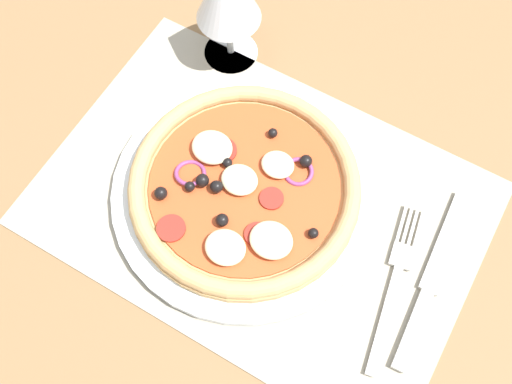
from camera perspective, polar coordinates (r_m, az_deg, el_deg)
ground_plane at (r=64.72cm, az=0.45°, el=-1.55°), size 190.00×140.00×2.40cm
placemat at (r=63.43cm, az=0.45°, el=-1.07°), size 45.43×31.33×0.40cm
plate at (r=63.06cm, az=-1.22°, el=-0.24°), size 28.06×28.06×1.02cm
pizza at (r=61.56cm, az=-1.28°, el=0.32°), size 24.19×24.19×2.70cm
fork at (r=61.85cm, az=13.19°, el=-7.90°), size 4.65×17.98×0.44cm
knife at (r=62.84cm, az=16.59°, el=-7.61°), size 2.82×20.06×0.62cm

